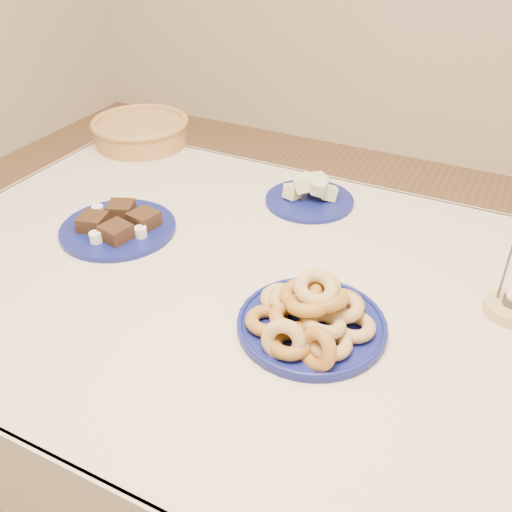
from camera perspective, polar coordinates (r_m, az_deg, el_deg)
name	(u,v)px	position (r m, az deg, el deg)	size (l,w,h in m)	color
ground	(264,488)	(1.80, 0.78, -22.21)	(5.00, 5.00, 0.00)	brown
dining_table	(266,320)	(1.31, 0.99, -6.38)	(1.71, 1.11, 0.75)	brown
donut_platter	(312,317)	(1.10, 5.57, -6.05)	(0.30, 0.30, 0.13)	navy
melon_plate	(309,193)	(1.54, 5.35, 6.27)	(0.25, 0.25, 0.08)	navy
brownie_plate	(118,226)	(1.45, -13.63, 2.94)	(0.29, 0.29, 0.05)	navy
wicker_basket	(141,130)	(1.93, -11.45, 12.20)	(0.33, 0.33, 0.08)	olive
candle_holder	(511,307)	(1.26, 24.12, -4.66)	(0.13, 0.13, 0.17)	tan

